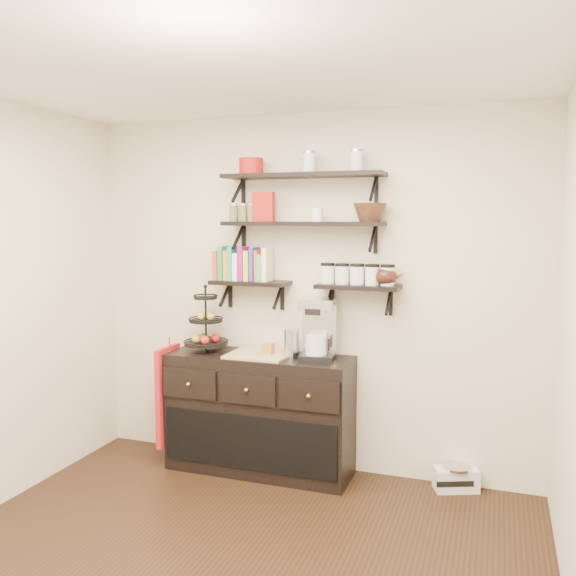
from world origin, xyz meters
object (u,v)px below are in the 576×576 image
Objects in this scene: fruit_stand at (206,329)px; sideboard at (260,413)px; coffee_maker at (318,330)px; radio at (456,478)px.

sideboard is at bearing -0.45° from fruit_stand.
coffee_maker is at bearing 1.75° from fruit_stand.
fruit_stand is 1.10× the size of coffee_maker.
fruit_stand reaches higher than coffee_maker.
radio is (1.00, 0.10, -1.03)m from coffee_maker.
coffee_maker is (0.45, 0.03, 0.66)m from sideboard.
fruit_stand reaches higher than radio.
fruit_stand is 0.89m from coffee_maker.
sideboard is 0.80m from coffee_maker.
fruit_stand is (-0.44, 0.00, 0.62)m from sideboard.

